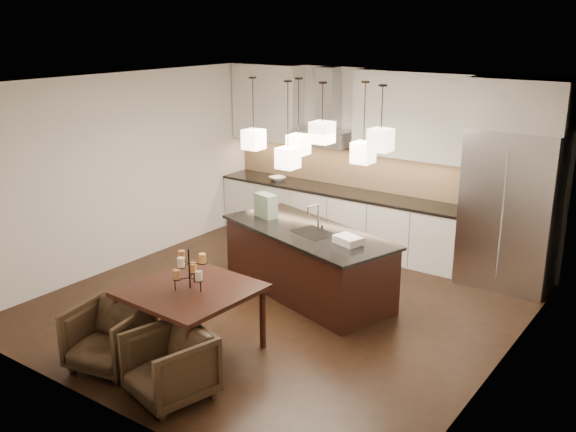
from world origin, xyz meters
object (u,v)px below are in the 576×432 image
Objects in this scene: refrigerator at (510,209)px; armchair_right at (170,365)px; island_body at (307,263)px; dining_table at (192,320)px; armchair_left at (109,337)px.

armchair_right is at bearing -110.47° from refrigerator.
refrigerator is 5.01m from armchair_right.
armchair_right is at bearing -67.11° from island_body.
refrigerator is at bearing 63.24° from dining_table.
island_body is at bearing -137.92° from refrigerator.
dining_table is at bearing -77.36° from island_body.
island_body is 2.04m from dining_table.
refrigerator reaches higher than island_body.
armchair_left is 1.01× the size of armchair_right.
armchair_right is at bearing -14.07° from armchair_left.
island_body is 3.23× the size of armchair_left.
refrigerator is 4.50m from dining_table.
armchair_left is (-0.48, -0.73, -0.04)m from dining_table.
refrigerator is 1.72× the size of dining_table.
armchair_left is 0.93m from armchair_right.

